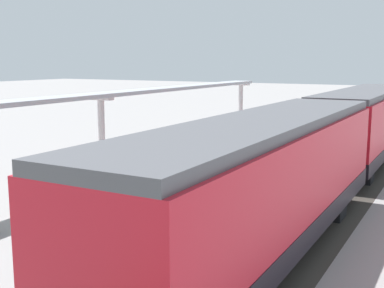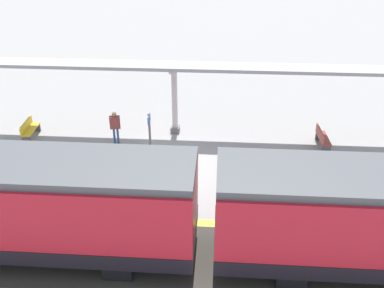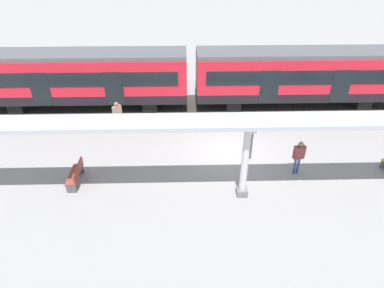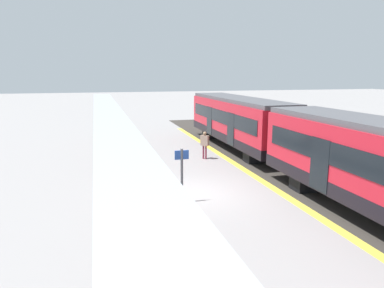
% 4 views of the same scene
% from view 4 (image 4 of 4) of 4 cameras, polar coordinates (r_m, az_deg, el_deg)
% --- Properties ---
extents(ground_plane, '(176.00, 176.00, 0.00)m').
position_cam_4_polar(ground_plane, '(15.30, 0.35, -8.01)').
color(ground_plane, gray).
extents(tactile_edge_strip, '(0.40, 36.36, 0.01)m').
position_cam_4_polar(tactile_edge_strip, '(16.59, 12.61, -6.72)').
color(tactile_edge_strip, yellow).
rests_on(tactile_edge_strip, ground).
extents(trackbed, '(3.20, 48.36, 0.01)m').
position_cam_4_polar(trackbed, '(17.48, 17.87, -6.07)').
color(trackbed, '#38332D').
rests_on(trackbed, ground).
extents(train_near_carriage, '(2.65, 12.77, 3.48)m').
position_cam_4_polar(train_near_carriage, '(24.46, 7.29, 3.60)').
color(train_near_carriage, red).
rests_on(train_near_carriage, ground).
extents(canopy_pillar_nearest, '(1.10, 0.44, 3.36)m').
position_cam_4_polar(canopy_pillar_nearest, '(28.27, -14.16, 4.12)').
color(canopy_pillar_nearest, slate).
rests_on(canopy_pillar_nearest, ground).
extents(canopy_pillar_second, '(1.10, 0.44, 3.36)m').
position_cam_4_polar(canopy_pillar_second, '(14.25, -12.80, -2.57)').
color(canopy_pillar_second, slate).
rests_on(canopy_pillar_second, ground).
extents(canopy_beam, '(1.20, 28.97, 0.16)m').
position_cam_4_polar(canopy_beam, '(14.08, -13.13, 4.43)').
color(canopy_beam, '#A8AAB2').
rests_on(canopy_beam, canopy_pillar_nearest).
extents(bench_near_end, '(1.51, 0.48, 0.86)m').
position_cam_4_polar(bench_near_end, '(21.44, -10.88, -1.36)').
color(bench_near_end, brown).
rests_on(bench_near_end, ground).
extents(bench_mid_platform, '(1.52, 0.51, 0.86)m').
position_cam_4_polar(bench_mid_platform, '(8.36, -2.04, -22.14)').
color(bench_mid_platform, gold).
rests_on(bench_mid_platform, ground).
extents(platform_info_sign, '(0.56, 0.10, 2.20)m').
position_cam_4_polar(platform_info_sign, '(13.90, -1.65, -4.26)').
color(platform_info_sign, '#4C4C51').
rests_on(platform_info_sign, ground).
extents(passenger_waiting_near_edge, '(0.50, 0.49, 1.67)m').
position_cam_4_polar(passenger_waiting_near_edge, '(21.17, 2.06, 0.34)').
color(passenger_waiting_near_edge, maroon).
rests_on(passenger_waiting_near_edge, ground).
extents(passenger_by_the_benches, '(0.31, 0.51, 1.67)m').
position_cam_4_polar(passenger_by_the_benches, '(12.03, -5.25, -8.23)').
color(passenger_by_the_benches, navy).
rests_on(passenger_by_the_benches, ground).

